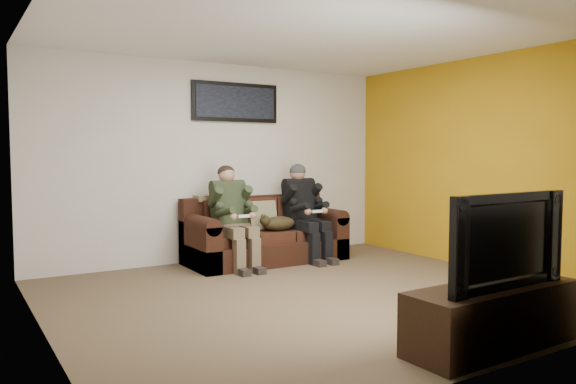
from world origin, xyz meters
TOP-DOWN VIEW (x-y plane):
  - floor at (0.00, 0.00)m, footprint 5.00×5.00m
  - ceiling at (0.00, 0.00)m, footprint 5.00×5.00m
  - wall_back at (0.00, 2.25)m, footprint 5.00×0.00m
  - wall_front at (0.00, -2.25)m, footprint 5.00×0.00m
  - wall_left at (-2.50, 0.00)m, footprint 0.00×4.50m
  - wall_right at (2.50, 0.00)m, footprint 0.00×4.50m
  - accent_wall_right at (2.49, 0.00)m, footprint 0.00×4.50m
  - sofa at (0.43, 1.82)m, footprint 2.06×0.89m
  - throw_pillow at (0.43, 1.86)m, footprint 0.39×0.19m
  - throw_blanket at (-0.19, 2.08)m, footprint 0.42×0.21m
  - person_left at (-0.10, 1.65)m, footprint 0.51×0.87m
  - person_right at (0.96, 1.65)m, footprint 0.51×0.86m
  - cat at (0.54, 1.65)m, footprint 0.66×0.26m
  - framed_poster at (0.23, 2.22)m, footprint 1.25×0.05m
  - tv_stand at (0.26, -1.95)m, footprint 1.47×0.51m
  - television at (0.26, -1.95)m, footprint 1.20×0.19m

SIDE VIEW (x-z plane):
  - floor at x=0.00m, z-range 0.00..0.00m
  - tv_stand at x=0.26m, z-range 0.00..0.46m
  - sofa at x=0.43m, z-range -0.10..0.74m
  - cat at x=0.54m, z-range 0.39..0.63m
  - throw_pillow at x=0.43m, z-range 0.41..0.80m
  - person_left at x=-0.10m, z-range 0.07..1.34m
  - person_right at x=0.96m, z-range 0.07..1.35m
  - television at x=0.26m, z-range 0.46..1.14m
  - throw_blanket at x=-0.19m, z-range 0.81..0.88m
  - wall_back at x=0.00m, z-range -1.20..3.80m
  - wall_front at x=0.00m, z-range -1.20..3.80m
  - wall_left at x=-2.50m, z-range -0.95..3.55m
  - wall_right at x=2.50m, z-range -0.95..3.55m
  - accent_wall_right at x=2.49m, z-range -0.95..3.55m
  - framed_poster at x=0.23m, z-range 1.84..2.36m
  - ceiling at x=0.00m, z-range 2.60..2.60m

